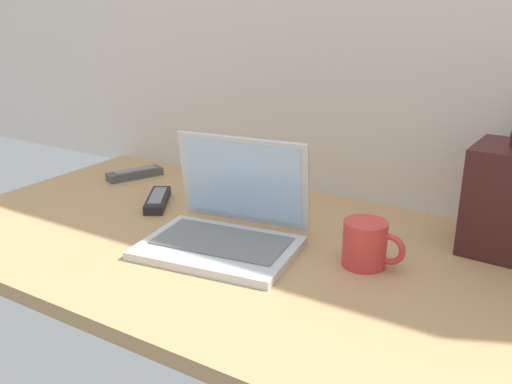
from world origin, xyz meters
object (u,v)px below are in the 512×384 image
at_px(laptop, 227,224).
at_px(remote_control_near, 135,174).
at_px(remote_control_far, 158,200).
at_px(coffee_mug, 366,243).

distance_m(laptop, remote_control_near, 0.55).
height_order(remote_control_near, remote_control_far, same).
xyz_separation_m(laptop, remote_control_far, (-0.29, 0.11, -0.03)).
bearing_deg(remote_control_far, laptop, -20.40).
bearing_deg(laptop, remote_control_far, 159.60).
relative_size(laptop, remote_control_near, 2.05).
bearing_deg(remote_control_far, remote_control_near, 146.52).
distance_m(remote_control_near, remote_control_far, 0.24).
bearing_deg(remote_control_near, laptop, -26.21).
bearing_deg(laptop, coffee_mug, 11.61).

